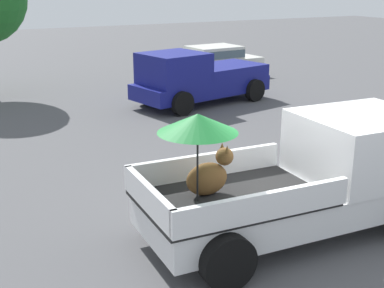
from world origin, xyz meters
name	(u,v)px	position (x,y,z in m)	size (l,w,h in m)	color
ground_plane	(290,233)	(0.00, 0.00, 0.00)	(80.00, 80.00, 0.00)	#4C4C4F
pickup_truck_main	(314,175)	(0.41, -0.01, 0.96)	(5.12, 2.42, 2.23)	black
pickup_truck_red	(197,78)	(3.09, 9.16, 0.87)	(5.07, 2.93, 1.80)	black
parked_sedan_near	(213,60)	(6.04, 13.27, 0.74)	(4.43, 2.24, 1.33)	black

